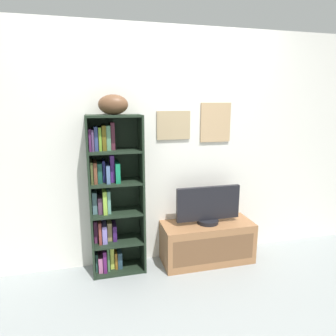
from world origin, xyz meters
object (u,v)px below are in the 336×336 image
object	(u,v)px
bookshelf	(111,197)
tv_stand	(207,242)
television	(208,206)
football	(113,105)

from	to	relation	value
bookshelf	tv_stand	size ratio (longest dim) A/B	1.63
television	tv_stand	bearing A→B (deg)	-90.00
tv_stand	television	world-z (taller)	television
football	tv_stand	bearing A→B (deg)	-3.35
football	tv_stand	xyz separation A→B (m)	(0.91, -0.05, -1.41)
football	television	size ratio (longest dim) A/B	0.40
tv_stand	television	xyz separation A→B (m)	(-0.00, 0.00, 0.40)
bookshelf	television	world-z (taller)	bookshelf
bookshelf	television	size ratio (longest dim) A/B	2.30
football	bookshelf	bearing A→B (deg)	148.88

